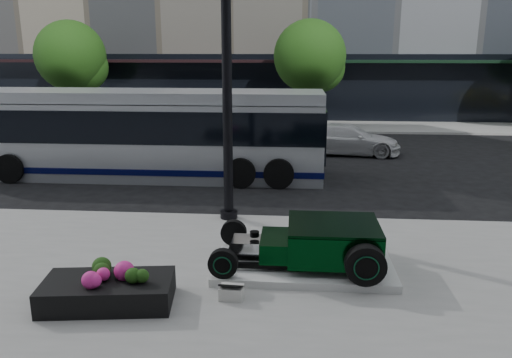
# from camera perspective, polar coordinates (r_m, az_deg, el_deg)

# --- Properties ---
(ground) EXTENTS (120.00, 120.00, 0.00)m
(ground) POSITION_cam_1_polar(r_m,az_deg,el_deg) (14.74, 3.14, -2.18)
(ground) COLOR black
(ground) RESTS_ON ground
(sidewalk_far) EXTENTS (70.00, 4.00, 0.12)m
(sidewalk_far) POSITION_cam_1_polar(r_m,az_deg,el_deg) (28.43, 3.88, 6.07)
(sidewalk_far) COLOR gray
(sidewalk_far) RESTS_ON ground
(street_trees) EXTENTS (29.80, 3.80, 5.70)m
(street_trees) POSITION_cam_1_polar(r_m,az_deg,el_deg) (27.21, 6.47, 13.47)
(street_trees) COLOR black
(street_trees) RESTS_ON sidewalk_far
(display_plinth) EXTENTS (3.40, 1.80, 0.15)m
(display_plinth) POSITION_cam_1_polar(r_m,az_deg,el_deg) (9.82, 5.44, -9.83)
(display_plinth) COLOR silver
(display_plinth) RESTS_ON sidewalk_near
(hot_rod) EXTENTS (3.22, 2.00, 0.81)m
(hot_rod) POSITION_cam_1_polar(r_m,az_deg,el_deg) (9.64, 7.50, -7.14)
(hot_rod) COLOR black
(hot_rod) RESTS_ON display_plinth
(info_plaque) EXTENTS (0.42, 0.32, 0.31)m
(info_plaque) POSITION_cam_1_polar(r_m,az_deg,el_deg) (8.72, -2.83, -12.73)
(info_plaque) COLOR silver
(info_plaque) RESTS_ON sidewalk_near
(lamppost) EXTENTS (0.43, 0.43, 7.81)m
(lamppost) POSITION_cam_1_polar(r_m,az_deg,el_deg) (11.99, -3.35, 12.09)
(lamppost) COLOR black
(lamppost) RESTS_ON sidewalk_near
(flower_planter) EXTENTS (2.24, 1.32, 0.69)m
(flower_planter) POSITION_cam_1_polar(r_m,az_deg,el_deg) (8.85, -16.57, -12.02)
(flower_planter) COLOR black
(flower_planter) RESTS_ON sidewalk_near
(transit_bus) EXTENTS (12.12, 2.88, 2.92)m
(transit_bus) POSITION_cam_1_polar(r_m,az_deg,el_deg) (17.45, -12.48, 5.13)
(transit_bus) COLOR #ACB0B6
(transit_bus) RESTS_ON ground
(white_sedan) EXTENTS (4.45, 2.11, 1.25)m
(white_sedan) POSITION_cam_1_polar(r_m,az_deg,el_deg) (21.16, 10.38, 4.48)
(white_sedan) COLOR silver
(white_sedan) RESTS_ON ground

